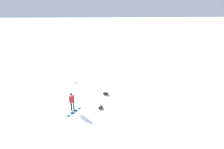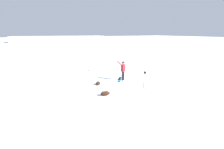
{
  "view_description": "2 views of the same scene",
  "coord_description": "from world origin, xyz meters",
  "views": [
    {
      "loc": [
        -2.07,
        13.14,
        8.77
      ],
      "look_at": [
        -2.72,
        4.65,
        5.26
      ],
      "focal_mm": 26.09,
      "sensor_mm": 36.0,
      "label": 1
    },
    {
      "loc": [
        -7.33,
        -11.9,
        4.33
      ],
      "look_at": [
        -0.96,
        -0.42,
        0.89
      ],
      "focal_mm": 26.05,
      "sensor_mm": 36.0,
      "label": 2
    }
  ],
  "objects": [
    {
      "name": "ski_poles",
      "position": [
        -2.59,
        0.94,
        0.82
      ],
      "size": [
        0.32,
        0.4,
        1.23
      ],
      "color": "gray",
      "rests_on": "ground_plane"
    },
    {
      "name": "camera_tripod",
      "position": [
        0.57,
        -2.75,
        1.03
      ],
      "size": [
        0.72,
        0.62,
        1.46
      ],
      "color": "#262628",
      "rests_on": "ground_plane"
    },
    {
      "name": "snowboard",
      "position": [
        0.42,
        0.6,
        0.02
      ],
      "size": [
        1.19,
        1.5,
        0.1
      ],
      "color": "teal",
      "rests_on": "ground_plane"
    },
    {
      "name": "gear_bag_small",
      "position": [
        -2.57,
        -2.33,
        0.16
      ],
      "size": [
        0.73,
        0.45,
        0.3
      ],
      "color": "black",
      "rests_on": "ground_plane"
    },
    {
      "name": "ground_plane",
      "position": [
        0.0,
        0.0,
        0.0
      ],
      "size": [
        300.0,
        300.0,
        0.0
      ],
      "primitive_type": "plane",
      "color": "white"
    },
    {
      "name": "snowboarder",
      "position": [
        0.57,
        0.26,
        1.09
      ],
      "size": [
        0.67,
        0.63,
        1.8
      ],
      "color": "black",
      "rests_on": "ground_plane"
    },
    {
      "name": "gear_bag_large",
      "position": [
        -1.99,
        0.17,
        0.12
      ],
      "size": [
        0.61,
        0.74,
        0.23
      ],
      "color": "black",
      "rests_on": "ground_plane"
    }
  ]
}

